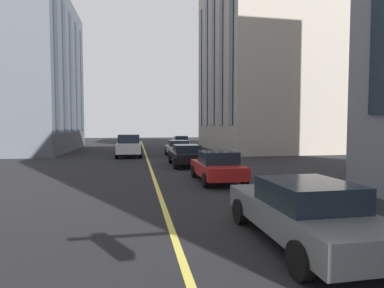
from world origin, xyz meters
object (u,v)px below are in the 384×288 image
at_px(car_white_mid, 178,148).
at_px(car_grey_trailing, 303,211).
at_px(car_red_parked_a, 217,166).
at_px(car_black_near, 186,155).
at_px(car_white_parked_b, 181,141).
at_px(car_white_far, 129,145).

bearing_deg(car_white_mid, car_grey_trailing, 179.88).
distance_m(car_red_parked_a, car_black_near, 5.95).
bearing_deg(car_grey_trailing, car_black_near, 1.38).
distance_m(car_black_near, car_white_parked_b, 20.23).
xyz_separation_m(car_white_far, car_black_near, (-6.93, -3.79, -0.27)).
bearing_deg(car_grey_trailing, car_white_far, 11.44).
bearing_deg(car_white_mid, car_white_parked_b, -9.23).
bearing_deg(car_black_near, car_white_far, 28.68).
xyz_separation_m(car_white_far, car_grey_trailing, (-20.33, -4.11, -0.27)).
distance_m(car_white_mid, car_grey_trailing, 19.93).
bearing_deg(car_red_parked_a, car_white_parked_b, -4.60).
distance_m(car_white_mid, car_white_parked_b, 13.71).
xyz_separation_m(car_red_parked_a, car_white_parked_b, (26.00, -2.09, 0.00)).
distance_m(car_white_far, car_white_parked_b, 14.59).
bearing_deg(car_grey_trailing, car_white_parked_b, -3.83).
relative_size(car_red_parked_a, car_black_near, 0.89).
distance_m(car_red_parked_a, car_grey_trailing, 7.47).
bearing_deg(car_red_parked_a, car_white_mid, 0.50).
height_order(car_white_mid, car_red_parked_a, car_red_parked_a).
xyz_separation_m(car_black_near, car_white_parked_b, (20.07, -2.56, 0.00)).
relative_size(car_grey_trailing, car_white_parked_b, 1.00).
height_order(car_white_mid, car_black_near, same).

